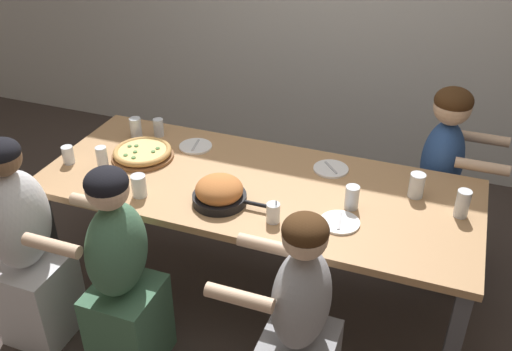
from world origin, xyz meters
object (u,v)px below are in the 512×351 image
object	(u,v)px
pizza_board_main	(143,153)
drinking_glass_e	(68,155)
drinking_glass_a	(417,185)
diner_near_midleft	(122,281)
skillet_bowl	(219,192)
drinking_glass_f	(462,205)
cocktail_glass_blue	(273,214)
empty_plate_b	(331,169)
drinking_glass_h	(159,127)
empty_plate_c	(196,146)
drinking_glass_g	(103,161)
empty_plate_a	(340,222)
diner_near_left	(27,254)
diner_far_right	(438,185)
drinking_glass_c	(352,199)
diner_near_midright	(299,332)
drinking_glass_d	(139,187)
drinking_glass_b	(136,129)

from	to	relation	value
pizza_board_main	drinking_glass_e	xyz separation A→B (m)	(-0.35, -0.20, 0.02)
drinking_glass_a	diner_near_midleft	xyz separation A→B (m)	(-1.22, -0.86, -0.30)
drinking_glass_a	drinking_glass_e	size ratio (longest dim) A/B	1.27
skillet_bowl	drinking_glass_f	size ratio (longest dim) A/B	2.79
skillet_bowl	cocktail_glass_blue	world-z (taller)	skillet_bowl
drinking_glass_e	diner_near_midleft	size ratio (longest dim) A/B	0.09
empty_plate_b	drinking_glass_h	distance (m)	1.08
empty_plate_c	drinking_glass_e	xyz separation A→B (m)	(-0.58, -0.41, 0.04)
skillet_bowl	drinking_glass_f	world-z (taller)	same
drinking_glass_g	drinking_glass_f	bearing A→B (deg)	7.41
skillet_bowl	empty_plate_a	distance (m)	0.61
drinking_glass_e	diner_near_left	distance (m)	0.60
diner_near_left	diner_far_right	size ratio (longest dim) A/B	1.02
pizza_board_main	diner_near_midleft	size ratio (longest dim) A/B	0.31
drinking_glass_e	drinking_glass_c	bearing A→B (deg)	4.30
skillet_bowl	drinking_glass_g	xyz separation A→B (m)	(-0.71, 0.06, 0.00)
skillet_bowl	drinking_glass_e	xyz separation A→B (m)	(-0.94, 0.06, -0.01)
empty_plate_a	cocktail_glass_blue	bearing A→B (deg)	-162.71
empty_plate_a	drinking_glass_e	distance (m)	1.55
diner_near_midright	drinking_glass_d	bearing A→B (deg)	68.95
drinking_glass_h	diner_far_right	distance (m)	1.71
skillet_bowl	drinking_glass_f	bearing A→B (deg)	14.79
pizza_board_main	drinking_glass_b	world-z (taller)	drinking_glass_b
empty_plate_c	diner_near_left	size ratio (longest dim) A/B	0.16
empty_plate_a	drinking_glass_b	world-z (taller)	drinking_glass_b
empty_plate_b	diner_near_midright	distance (m)	1.00
drinking_glass_b	diner_near_midleft	distance (m)	1.06
empty_plate_a	drinking_glass_e	bearing A→B (deg)	178.85
empty_plate_c	drinking_glass_f	world-z (taller)	drinking_glass_f
empty_plate_a	drinking_glass_f	size ratio (longest dim) A/B	1.36
pizza_board_main	cocktail_glass_blue	size ratio (longest dim) A/B	2.83
empty_plate_a	drinking_glass_c	size ratio (longest dim) A/B	1.58
diner_near_left	diner_near_midright	xyz separation A→B (m)	(1.42, 0.00, -0.02)
drinking_glass_d	empty_plate_b	bearing A→B (deg)	34.75
empty_plate_a	drinking_glass_e	world-z (taller)	drinking_glass_e
pizza_board_main	drinking_glass_c	bearing A→B (deg)	-3.72
empty_plate_b	diner_near_midright	size ratio (longest dim) A/B	0.17
drinking_glass_b	diner_near_midleft	xyz separation A→B (m)	(0.43, -0.92, -0.29)
drinking_glass_f	diner_near_left	xyz separation A→B (m)	(-1.99, -0.76, -0.29)
diner_near_midleft	empty_plate_c	bearing A→B (deg)	2.74
empty_plate_c	diner_near_midleft	distance (m)	0.96
drinking_glass_b	drinking_glass_f	world-z (taller)	drinking_glass_f
pizza_board_main	empty_plate_b	xyz separation A→B (m)	(1.03, 0.24, -0.02)
skillet_bowl	diner_far_right	bearing A→B (deg)	42.01
drinking_glass_d	empty_plate_a	bearing A→B (deg)	6.88
drinking_glass_a	drinking_glass_f	bearing A→B (deg)	-23.67
pizza_board_main	empty_plate_b	distance (m)	1.06
skillet_bowl	drinking_glass_h	bearing A→B (deg)	139.98
skillet_bowl	diner_near_midright	size ratio (longest dim) A/B	0.35
drinking_glass_d	drinking_glass_g	xyz separation A→B (m)	(-0.31, 0.15, 0.01)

